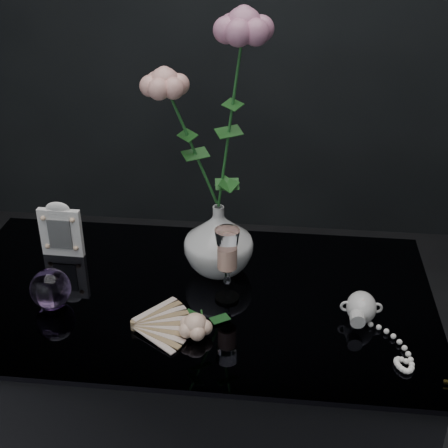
# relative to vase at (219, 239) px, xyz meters

# --- Properties ---
(table) EXTENTS (1.05, 0.58, 0.76)m
(table) POSITION_rel_vase_xyz_m (-0.05, -0.10, -0.46)
(table) COLOR black
(table) RESTS_ON ground
(vase) EXTENTS (0.18, 0.18, 0.16)m
(vase) POSITION_rel_vase_xyz_m (0.00, 0.00, 0.00)
(vase) COLOR silver
(vase) RESTS_ON table
(wine_glass) EXTENTS (0.07, 0.07, 0.17)m
(wine_glass) POSITION_rel_vase_xyz_m (0.03, -0.11, 0.00)
(wine_glass) COLOR white
(wine_glass) RESTS_ON table
(picture_frame) EXTENTS (0.11, 0.08, 0.14)m
(picture_frame) POSITION_rel_vase_xyz_m (-0.38, 0.03, -0.01)
(picture_frame) COLOR white
(picture_frame) RESTS_ON table
(paperweight) EXTENTS (0.11, 0.11, 0.08)m
(paperweight) POSITION_rel_vase_xyz_m (-0.33, -0.17, -0.04)
(paperweight) COLOR #9F72B9
(paperweight) RESTS_ON table
(paper_fan) EXTENTS (0.26, 0.22, 0.02)m
(paper_fan) POSITION_rel_vase_xyz_m (-0.14, -0.23, -0.07)
(paper_fan) COLOR beige
(paper_fan) RESTS_ON table
(loose_rose) EXTENTS (0.12, 0.15, 0.05)m
(loose_rose) POSITION_rel_vase_xyz_m (-0.02, -0.24, -0.06)
(loose_rose) COLOR beige
(loose_rose) RESTS_ON table
(pearl_jar) EXTENTS (0.21, 0.22, 0.06)m
(pearl_jar) POSITION_rel_vase_xyz_m (0.31, -0.15, -0.05)
(pearl_jar) COLOR silver
(pearl_jar) RESTS_ON table
(roses) EXTENTS (0.24, 0.12, 0.48)m
(roses) POSITION_rel_vase_xyz_m (-0.01, -0.00, 0.29)
(roses) COLOR #EBA295
(roses) RESTS_ON vase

